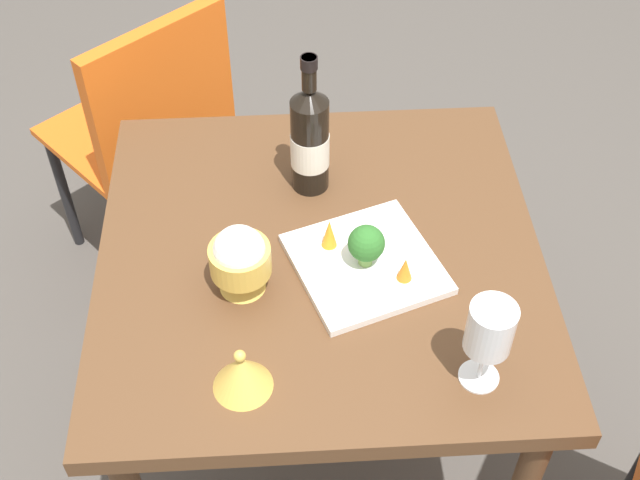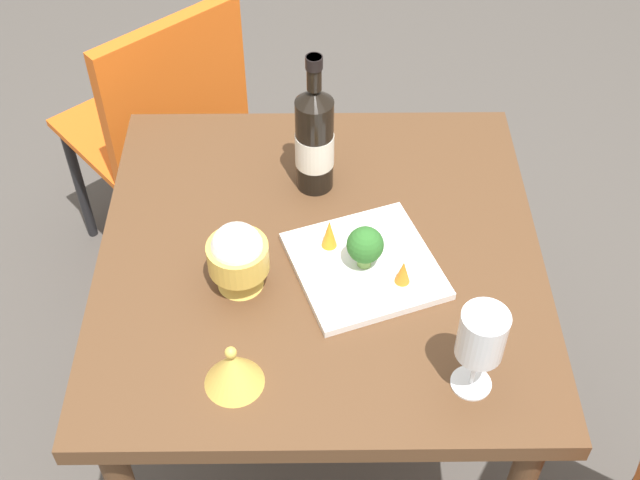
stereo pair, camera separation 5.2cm
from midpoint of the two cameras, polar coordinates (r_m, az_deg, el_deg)
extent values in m
plane|color=#4C4742|center=(2.16, 0.71, -13.96)|extent=(8.00, 8.00, 0.00)
cube|color=brown|center=(1.58, 0.94, -1.26)|extent=(0.84, 0.84, 0.04)
cylinder|color=brown|center=(2.12, -9.13, -0.71)|extent=(0.05, 0.05, 0.69)
cylinder|color=brown|center=(2.13, 10.31, -0.58)|extent=(0.05, 0.05, 0.69)
cube|color=orange|center=(2.34, -11.14, 7.65)|extent=(0.56, 0.56, 0.02)
cube|color=orange|center=(2.09, -9.19, 9.85)|extent=(0.33, 0.29, 0.40)
cylinder|color=black|center=(2.55, -15.68, 3.77)|extent=(0.03, 0.03, 0.43)
cylinder|color=black|center=(2.66, -9.46, 7.17)|extent=(0.03, 0.03, 0.43)
cylinder|color=black|center=(2.33, -11.49, -0.42)|extent=(0.03, 0.03, 0.43)
cylinder|color=black|center=(2.45, -4.90, 3.45)|extent=(0.03, 0.03, 0.43)
cylinder|color=black|center=(1.63, 0.55, 6.54)|extent=(0.07, 0.08, 0.21)
cone|color=black|center=(1.56, 0.58, 9.88)|extent=(0.07, 0.08, 0.03)
cylinder|color=black|center=(1.53, 0.59, 11.38)|extent=(0.03, 0.03, 0.07)
cylinder|color=black|center=(1.51, 0.60, 12.09)|extent=(0.03, 0.03, 0.02)
cylinder|color=silver|center=(1.64, 0.54, 6.26)|extent=(0.08, 0.08, 0.07)
cylinder|color=white|center=(1.41, 11.39, -9.64)|extent=(0.07, 0.07, 0.00)
cylinder|color=white|center=(1.37, 11.66, -8.60)|extent=(0.01, 0.01, 0.08)
cylinder|color=white|center=(1.30, 12.23, -6.41)|extent=(0.08, 0.08, 0.09)
cone|color=gold|center=(1.50, -4.53, -2.46)|extent=(0.08, 0.08, 0.04)
cylinder|color=gold|center=(1.46, -4.64, -1.18)|extent=(0.11, 0.11, 0.05)
sphere|color=white|center=(1.45, -4.70, -0.58)|extent=(0.09, 0.09, 0.09)
cone|color=gold|center=(1.36, -4.90, -8.86)|extent=(0.10, 0.10, 0.07)
sphere|color=gold|center=(1.32, -5.03, -7.74)|extent=(0.02, 0.02, 0.02)
cube|color=white|center=(1.54, 4.06, -1.78)|extent=(0.32, 0.32, 0.02)
cylinder|color=#729E4C|center=(1.52, 4.05, -1.33)|extent=(0.03, 0.03, 0.03)
sphere|color=#2D6B28|center=(1.49, 4.13, -0.36)|extent=(0.07, 0.07, 0.07)
cone|color=orange|center=(1.53, 1.62, 0.31)|extent=(0.03, 0.03, 0.06)
cone|color=orange|center=(1.49, 6.73, -2.20)|extent=(0.03, 0.03, 0.05)
camera|label=1|loc=(0.03, -89.03, 1.03)|focal=46.54mm
camera|label=2|loc=(0.03, 90.97, -1.03)|focal=46.54mm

